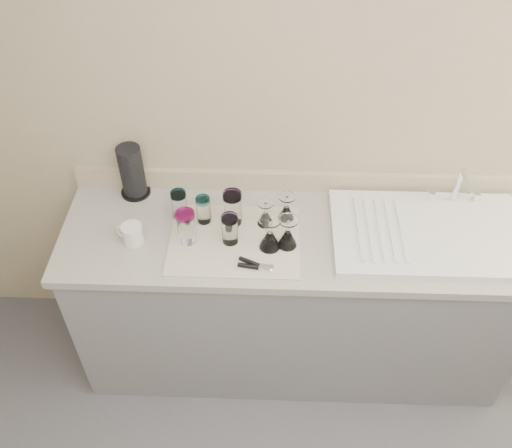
{
  "coord_description": "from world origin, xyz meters",
  "views": [
    {
      "loc": [
        -0.13,
        -0.52,
        2.65
      ],
      "look_at": [
        -0.18,
        1.15,
        1.0
      ],
      "focal_mm": 40.0,
      "sensor_mm": 36.0,
      "label": 1
    }
  ],
  "objects_px": {
    "goblet_front_right": "(288,236)",
    "can_opener": "(256,266)",
    "tumbler_cyan": "(203,210)",
    "goblet_back_left": "(265,216)",
    "white_mug": "(132,234)",
    "sink_unit": "(429,233)",
    "tumbler_purple": "(233,208)",
    "goblet_front_left": "(270,238)",
    "tumbler_lavender": "(230,229)",
    "paper_towel_roll": "(132,172)",
    "goblet_back_right": "(286,211)",
    "tumbler_magenta": "(186,227)",
    "tumbler_teal": "(179,204)"
  },
  "relations": [
    {
      "from": "goblet_back_left",
      "to": "white_mug",
      "type": "distance_m",
      "value": 0.57
    },
    {
      "from": "tumbler_cyan",
      "to": "tumbler_teal",
      "type": "bearing_deg",
      "value": 167.47
    },
    {
      "from": "tumbler_lavender",
      "to": "paper_towel_roll",
      "type": "distance_m",
      "value": 0.55
    },
    {
      "from": "tumbler_magenta",
      "to": "goblet_front_right",
      "type": "relative_size",
      "value": 1.06
    },
    {
      "from": "goblet_front_left",
      "to": "paper_towel_roll",
      "type": "distance_m",
      "value": 0.71
    },
    {
      "from": "goblet_back_right",
      "to": "can_opener",
      "type": "height_order",
      "value": "goblet_back_right"
    },
    {
      "from": "goblet_back_right",
      "to": "goblet_front_right",
      "type": "bearing_deg",
      "value": -88.48
    },
    {
      "from": "goblet_back_left",
      "to": "white_mug",
      "type": "bearing_deg",
      "value": -167.8
    },
    {
      "from": "sink_unit",
      "to": "goblet_front_left",
      "type": "xyz_separation_m",
      "value": [
        -0.68,
        -0.09,
        0.04
      ]
    },
    {
      "from": "tumbler_cyan",
      "to": "goblet_back_left",
      "type": "xyz_separation_m",
      "value": [
        0.27,
        -0.01,
        -0.02
      ]
    },
    {
      "from": "tumbler_lavender",
      "to": "white_mug",
      "type": "xyz_separation_m",
      "value": [
        -0.41,
        -0.01,
        -0.03
      ]
    },
    {
      "from": "tumbler_teal",
      "to": "goblet_back_right",
      "type": "relative_size",
      "value": 1.07
    },
    {
      "from": "goblet_back_left",
      "to": "white_mug",
      "type": "relative_size",
      "value": 0.93
    },
    {
      "from": "can_opener",
      "to": "tumbler_lavender",
      "type": "bearing_deg",
      "value": 127.92
    },
    {
      "from": "tumbler_teal",
      "to": "goblet_front_left",
      "type": "xyz_separation_m",
      "value": [
        0.4,
        -0.17,
        -0.02
      ]
    },
    {
      "from": "can_opener",
      "to": "tumbler_cyan",
      "type": "bearing_deg",
      "value": 131.71
    },
    {
      "from": "can_opener",
      "to": "sink_unit",
      "type": "bearing_deg",
      "value": 15.9
    },
    {
      "from": "tumbler_cyan",
      "to": "goblet_back_right",
      "type": "height_order",
      "value": "same"
    },
    {
      "from": "tumbler_purple",
      "to": "tumbler_magenta",
      "type": "height_order",
      "value": "tumbler_purple"
    },
    {
      "from": "goblet_back_right",
      "to": "goblet_front_right",
      "type": "xyz_separation_m",
      "value": [
        0.0,
        -0.16,
        0.01
      ]
    },
    {
      "from": "goblet_front_right",
      "to": "can_opener",
      "type": "xyz_separation_m",
      "value": [
        -0.13,
        -0.13,
        -0.04
      ]
    },
    {
      "from": "sink_unit",
      "to": "goblet_front_left",
      "type": "relative_size",
      "value": 5.12
    },
    {
      "from": "tumbler_purple",
      "to": "tumbler_lavender",
      "type": "relative_size",
      "value": 1.16
    },
    {
      "from": "tumbler_purple",
      "to": "white_mug",
      "type": "xyz_separation_m",
      "value": [
        -0.42,
        -0.13,
        -0.05
      ]
    },
    {
      "from": "tumbler_cyan",
      "to": "goblet_front_left",
      "type": "distance_m",
      "value": 0.32
    },
    {
      "from": "sink_unit",
      "to": "tumbler_purple",
      "type": "relative_size",
      "value": 5.03
    },
    {
      "from": "tumbler_teal",
      "to": "tumbler_magenta",
      "type": "height_order",
      "value": "tumbler_magenta"
    },
    {
      "from": "goblet_front_right",
      "to": "can_opener",
      "type": "relative_size",
      "value": 1.0
    },
    {
      "from": "tumbler_purple",
      "to": "goblet_back_left",
      "type": "xyz_separation_m",
      "value": [
        0.14,
        -0.01,
        -0.04
      ]
    },
    {
      "from": "sink_unit",
      "to": "goblet_front_left",
      "type": "bearing_deg",
      "value": -172.28
    },
    {
      "from": "tumbler_cyan",
      "to": "white_mug",
      "type": "relative_size",
      "value": 0.97
    },
    {
      "from": "tumbler_purple",
      "to": "goblet_front_right",
      "type": "xyz_separation_m",
      "value": [
        0.24,
        -0.13,
        -0.03
      ]
    },
    {
      "from": "goblet_back_left",
      "to": "paper_towel_roll",
      "type": "xyz_separation_m",
      "value": [
        -0.6,
        0.19,
        0.08
      ]
    },
    {
      "from": "tumbler_magenta",
      "to": "can_opener",
      "type": "height_order",
      "value": "tumbler_magenta"
    },
    {
      "from": "sink_unit",
      "to": "goblet_front_right",
      "type": "distance_m",
      "value": 0.61
    },
    {
      "from": "sink_unit",
      "to": "tumbler_cyan",
      "type": "relative_size",
      "value": 6.41
    },
    {
      "from": "white_mug",
      "to": "goblet_front_right",
      "type": "bearing_deg",
      "value": -0.39
    },
    {
      "from": "tumbler_lavender",
      "to": "white_mug",
      "type": "height_order",
      "value": "tumbler_lavender"
    },
    {
      "from": "tumbler_cyan",
      "to": "can_opener",
      "type": "distance_m",
      "value": 0.36
    },
    {
      "from": "tumbler_lavender",
      "to": "paper_towel_roll",
      "type": "xyz_separation_m",
      "value": [
        -0.46,
        0.3,
        0.04
      ]
    },
    {
      "from": "tumbler_teal",
      "to": "goblet_back_right",
      "type": "distance_m",
      "value": 0.47
    },
    {
      "from": "goblet_back_right",
      "to": "sink_unit",
      "type": "bearing_deg",
      "value": -7.72
    },
    {
      "from": "goblet_back_left",
      "to": "goblet_back_right",
      "type": "relative_size",
      "value": 0.95
    },
    {
      "from": "sink_unit",
      "to": "tumbler_teal",
      "type": "bearing_deg",
      "value": 175.82
    },
    {
      "from": "tumbler_magenta",
      "to": "goblet_front_left",
      "type": "height_order",
      "value": "goblet_front_left"
    },
    {
      "from": "tumbler_magenta",
      "to": "goblet_back_right",
      "type": "relative_size",
      "value": 1.23
    },
    {
      "from": "tumbler_magenta",
      "to": "can_opener",
      "type": "distance_m",
      "value": 0.33
    },
    {
      "from": "tumbler_teal",
      "to": "can_opener",
      "type": "bearing_deg",
      "value": -40.06
    },
    {
      "from": "goblet_back_left",
      "to": "can_opener",
      "type": "distance_m",
      "value": 0.26
    },
    {
      "from": "tumbler_cyan",
      "to": "goblet_back_right",
      "type": "distance_m",
      "value": 0.36
    }
  ]
}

